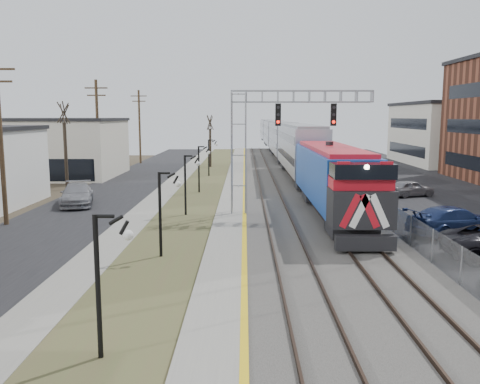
{
  "coord_description": "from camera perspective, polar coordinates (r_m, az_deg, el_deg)",
  "views": [
    {
      "loc": [
        -0.12,
        -4.88,
        6.52
      ],
      "look_at": [
        -0.35,
        21.25,
        2.6
      ],
      "focal_mm": 38.0,
      "sensor_mm": 36.0,
      "label": 1
    }
  ],
  "objects": [
    {
      "name": "street_west",
      "position": [
        41.98,
        -15.23,
        -0.67
      ],
      "size": [
        7.0,
        120.0,
        0.04
      ],
      "primitive_type": "cube",
      "color": "black",
      "rests_on": "ground"
    },
    {
      "name": "sidewalk",
      "position": [
        40.98,
        -9.16,
        -0.67
      ],
      "size": [
        2.0,
        120.0,
        0.08
      ],
      "primitive_type": "cube",
      "color": "gray",
      "rests_on": "ground"
    },
    {
      "name": "grass_median",
      "position": [
        40.59,
        -4.99,
        -0.7
      ],
      "size": [
        4.0,
        120.0,
        0.06
      ],
      "primitive_type": "cube",
      "color": "#4C542C",
      "rests_on": "ground"
    },
    {
      "name": "platform",
      "position": [
        40.4,
        -0.75,
        -0.58
      ],
      "size": [
        2.0,
        120.0,
        0.24
      ],
      "primitive_type": "cube",
      "color": "gray",
      "rests_on": "ground"
    },
    {
      "name": "ballast_bed",
      "position": [
        40.6,
        6.32,
        -0.61
      ],
      "size": [
        8.0,
        120.0,
        0.2
      ],
      "primitive_type": "cube",
      "color": "#595651",
      "rests_on": "ground"
    },
    {
      "name": "parking_lot",
      "position": [
        43.5,
        22.25,
        -0.7
      ],
      "size": [
        16.0,
        120.0,
        0.04
      ],
      "primitive_type": "cube",
      "color": "black",
      "rests_on": "ground"
    },
    {
      "name": "platform_edge",
      "position": [
        40.37,
        0.5,
        -0.41
      ],
      "size": [
        0.24,
        120.0,
        0.01
      ],
      "primitive_type": "cube",
      "color": "gold",
      "rests_on": "platform"
    },
    {
      "name": "track_near",
      "position": [
        40.42,
        3.51,
        -0.37
      ],
      "size": [
        1.58,
        120.0,
        0.15
      ],
      "color": "#2D2119",
      "rests_on": "ballast_bed"
    },
    {
      "name": "track_far",
      "position": [
        40.75,
        8.43,
        -0.37
      ],
      "size": [
        1.58,
        120.0,
        0.15
      ],
      "color": "#2D2119",
      "rests_on": "ballast_bed"
    },
    {
      "name": "train",
      "position": [
        79.14,
        4.6,
        5.92
      ],
      "size": [
        3.0,
        108.65,
        5.33
      ],
      "color": "#13409E",
      "rests_on": "ground"
    },
    {
      "name": "signal_gantry",
      "position": [
        32.91,
        2.86,
        6.9
      ],
      "size": [
        9.0,
        1.07,
        8.15
      ],
      "color": "gray",
      "rests_on": "ground"
    },
    {
      "name": "lampposts",
      "position": [
        23.92,
        -8.85,
        -2.46
      ],
      "size": [
        0.14,
        62.14,
        4.0
      ],
      "color": "black",
      "rests_on": "ground"
    },
    {
      "name": "utility_poles",
      "position": [
        33.19,
        -25.27,
        5.1
      ],
      "size": [
        0.28,
        80.28,
        10.0
      ],
      "color": "#4C3823",
      "rests_on": "ground"
    },
    {
      "name": "fence",
      "position": [
        41.14,
        12.17,
        0.35
      ],
      "size": [
        0.04,
        120.0,
        1.6
      ],
      "primitive_type": "cube",
      "color": "gray",
      "rests_on": "ground"
    },
    {
      "name": "bare_trees",
      "position": [
        45.71,
        -15.45,
        3.44
      ],
      "size": [
        12.3,
        42.3,
        5.95
      ],
      "color": "#382D23",
      "rests_on": "ground"
    },
    {
      "name": "car_lot_d",
      "position": [
        30.17,
        22.9,
        -3.08
      ],
      "size": [
        5.93,
        4.05,
        1.6
      ],
      "primitive_type": "imported",
      "rotation": [
        0.0,
        0.0,
        1.94
      ],
      "color": "navy",
      "rests_on": "ground"
    },
    {
      "name": "car_lot_e",
      "position": [
        43.52,
        18.61,
        0.36
      ],
      "size": [
        4.23,
        2.84,
        1.34
      ],
      "primitive_type": "imported",
      "rotation": [
        0.0,
        0.0,
        1.92
      ],
      "color": "gray",
      "rests_on": "ground"
    },
    {
      "name": "car_street_b",
      "position": [
        39.08,
        -17.84,
        -0.31
      ],
      "size": [
        3.54,
        5.83,
        1.58
      ],
      "primitive_type": "imported",
      "rotation": [
        0.0,
        0.0,
        0.26
      ],
      "color": "gray",
      "rests_on": "ground"
    }
  ]
}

